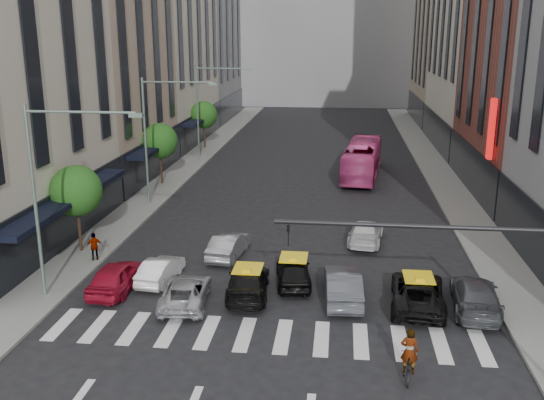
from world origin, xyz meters
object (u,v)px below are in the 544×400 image
(streetlamp_mid, at_px, (158,125))
(streetlamp_far, at_px, (207,100))
(car_red, at_px, (117,276))
(bus, at_px, (362,160))
(motorcycle, at_px, (408,368))
(car_white_front, at_px, (161,270))
(taxi_center, at_px, (294,271))
(pedestrian_far, at_px, (95,247))
(streetlamp_near, at_px, (53,177))
(taxi_left, at_px, (248,282))

(streetlamp_mid, bearing_deg, streetlamp_far, 90.00)
(car_red, bearing_deg, bus, -114.27)
(bus, height_order, motorcycle, bus)
(car_white_front, bearing_deg, taxi_center, -170.86)
(streetlamp_far, height_order, motorcycle, streetlamp_far)
(streetlamp_mid, distance_m, taxi_center, 17.64)
(taxi_center, relative_size, pedestrian_far, 2.68)
(bus, xyz_separation_m, motorcycle, (0.78, -31.75, -1.10))
(car_white_front, relative_size, taxi_center, 0.90)
(streetlamp_mid, xyz_separation_m, taxi_center, (10.64, -13.07, -5.20))
(bus, height_order, pedestrian_far, bus)
(streetlamp_mid, distance_m, car_red, 15.84)
(motorcycle, distance_m, pedestrian_far, 18.61)
(streetlamp_far, bearing_deg, streetlamp_mid, -90.00)
(streetlamp_near, distance_m, streetlamp_far, 32.00)
(streetlamp_near, relative_size, streetlamp_mid, 1.00)
(motorcycle, bearing_deg, taxi_left, -36.31)
(taxi_left, bearing_deg, bus, -108.19)
(bus, relative_size, motorcycle, 6.59)
(streetlamp_far, bearing_deg, motorcycle, -67.40)
(car_white_front, bearing_deg, streetlamp_far, -76.36)
(car_white_front, bearing_deg, streetlamp_near, 39.06)
(streetlamp_mid, xyz_separation_m, motorcycle, (15.46, -21.14, -5.46))
(car_red, relative_size, pedestrian_far, 2.82)
(car_white_front, xyz_separation_m, taxi_center, (6.71, 0.37, 0.09))
(streetlamp_near, distance_m, bus, 30.70)
(streetlamp_near, relative_size, taxi_center, 2.18)
(streetlamp_far, xyz_separation_m, bus, (14.68, -5.39, -4.36))
(streetlamp_far, height_order, car_white_front, streetlamp_far)
(car_red, relative_size, motorcycle, 2.58)
(taxi_left, height_order, pedestrian_far, pedestrian_far)
(car_red, height_order, car_white_front, car_red)
(streetlamp_mid, height_order, taxi_left, streetlamp_mid)
(streetlamp_mid, bearing_deg, taxi_left, -59.61)
(streetlamp_mid, bearing_deg, bus, 35.87)
(car_white_front, xyz_separation_m, pedestrian_far, (-4.29, 2.08, 0.31))
(bus, bearing_deg, streetlamp_mid, 42.29)
(streetlamp_mid, bearing_deg, taxi_center, -50.85)
(car_white_front, bearing_deg, motorcycle, 152.27)
(streetlamp_near, bearing_deg, taxi_center, 15.38)
(bus, bearing_deg, streetlamp_near, 67.54)
(streetlamp_near, bearing_deg, car_white_front, 33.04)
(taxi_center, height_order, motorcycle, taxi_center)
(streetlamp_far, relative_size, bus, 0.81)
(streetlamp_near, xyz_separation_m, pedestrian_far, (-0.36, 4.64, -4.98))
(taxi_center, xyz_separation_m, motorcycle, (4.82, -8.07, -0.26))
(car_red, distance_m, taxi_center, 8.66)
(car_red, bearing_deg, streetlamp_far, -84.05)
(streetlamp_near, height_order, streetlamp_far, same)
(car_red, bearing_deg, streetlamp_near, 30.46)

